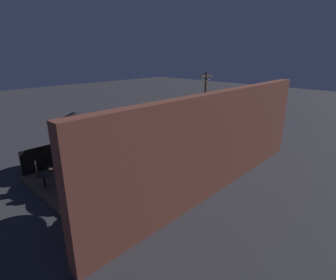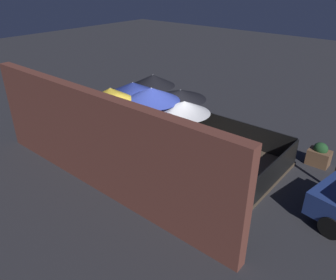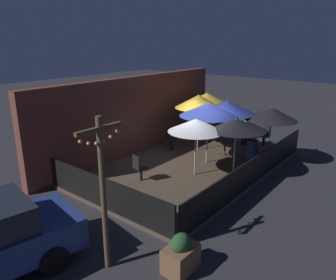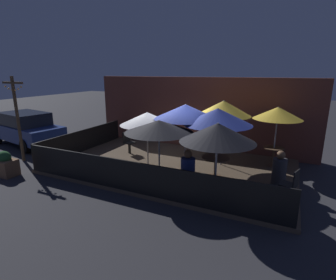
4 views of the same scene
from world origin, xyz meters
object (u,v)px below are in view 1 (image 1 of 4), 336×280
at_px(patio_chair_1, 41,174).
at_px(planter_box, 178,121).
at_px(patio_umbrella_2, 157,114).
at_px(patio_umbrella_6, 75,118).
at_px(patron_0, 62,177).
at_px(patron_1, 102,147).
at_px(patio_chair_2, 201,140).
at_px(dining_table_0, 113,159).
at_px(patio_umbrella_5, 138,113).
at_px(patio_chair_0, 172,170).
at_px(patio_umbrella_1, 100,146).
at_px(dining_table_1, 104,195).
at_px(patio_umbrella_3, 123,114).
at_px(patio_umbrella_4, 136,123).
at_px(light_post, 205,97).
at_px(parked_car_0, 247,114).
at_px(patio_umbrella_0, 110,120).

relative_size(patio_chair_1, planter_box, 1.02).
relative_size(patio_umbrella_2, patio_umbrella_6, 0.94).
height_order(patron_0, patron_1, patron_1).
bearing_deg(patio_chair_2, dining_table_0, 0.00).
height_order(patio_umbrella_6, patron_0, patio_umbrella_6).
distance_m(patio_umbrella_2, patio_umbrella_6, 3.29).
height_order(patio_umbrella_5, patron_1, patio_umbrella_5).
distance_m(patio_chair_0, patron_0, 3.59).
xyz_separation_m(patio_chair_1, patio_chair_2, (-6.41, 1.78, 0.02)).
relative_size(patio_umbrella_1, patio_chair_0, 2.31).
distance_m(dining_table_1, planter_box, 9.67).
relative_size(patio_umbrella_3, patio_umbrella_6, 0.97).
xyz_separation_m(patio_umbrella_1, patio_umbrella_4, (-1.80, -0.71, 0.16)).
height_order(patio_umbrella_3, patio_chair_1, patio_umbrella_3).
distance_m(patio_umbrella_1, patron_0, 2.49).
bearing_deg(patio_chair_2, patio_umbrella_4, 17.57).
distance_m(patio_umbrella_4, light_post, 8.00).
bearing_deg(patio_umbrella_6, patio_umbrella_5, 131.25).
bearing_deg(parked_car_0, patio_umbrella_5, 8.77).
bearing_deg(patio_chair_2, light_post, -132.25).
bearing_deg(patio_umbrella_1, patio_chair_1, -77.19).
relative_size(patio_umbrella_4, parked_car_0, 0.54).
distance_m(patio_umbrella_6, light_post, 8.12).
bearing_deg(patio_chair_2, patio_umbrella_2, -22.06).
height_order(patio_umbrella_4, patio_chair_2, patio_umbrella_4).
xyz_separation_m(dining_table_1, planter_box, (-8.44, -4.71, -0.28)).
height_order(patio_umbrella_5, light_post, light_post).
xyz_separation_m(patio_umbrella_6, patron_0, (1.52, 1.68, -1.42)).
bearing_deg(planter_box, patio_chair_2, 54.56).
xyz_separation_m(patio_umbrella_3, patio_umbrella_5, (0.33, 1.35, 0.29)).
xyz_separation_m(patio_umbrella_0, patio_umbrella_3, (-1.49, -1.19, -0.23)).
distance_m(patio_umbrella_5, patron_1, 2.32).
relative_size(patio_umbrella_0, patio_umbrella_6, 1.06).
height_order(patio_umbrella_5, planter_box, patio_umbrella_5).
xyz_separation_m(patio_umbrella_1, patio_umbrella_2, (-4.15, -2.16, -0.16)).
bearing_deg(dining_table_1, patron_1, -121.92).
relative_size(patio_chair_0, planter_box, 1.07).
distance_m(patio_umbrella_5, parked_car_0, 8.64).
relative_size(patio_umbrella_3, light_post, 0.62).
relative_size(patio_umbrella_5, dining_table_1, 3.13).
bearing_deg(patio_umbrella_3, patio_chair_2, 140.07).
xyz_separation_m(patio_umbrella_4, patio_umbrella_6, (0.57, -2.95, -0.22)).
height_order(patron_0, light_post, light_post).
relative_size(dining_table_0, parked_car_0, 0.20).
relative_size(patio_umbrella_3, patio_chair_0, 2.21).
bearing_deg(patio_umbrella_6, patio_umbrella_0, 104.92).
bearing_deg(dining_table_0, patio_chair_2, 166.29).
relative_size(patio_umbrella_1, patio_chair_1, 2.43).
distance_m(patio_umbrella_3, dining_table_0, 2.29).
xyz_separation_m(patio_umbrella_5, patio_chair_0, (0.28, 2.04, -1.59)).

